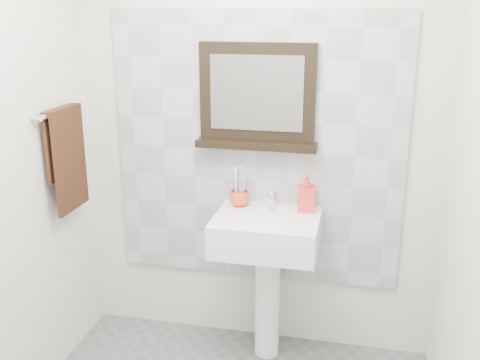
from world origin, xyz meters
The scene contains 9 objects.
back_wall centered at (0.00, 1.10, 1.25)m, with size 2.00×0.01×2.50m, color silver.
splashback centered at (0.00, 1.09, 1.15)m, with size 1.60×0.02×1.50m, color #A3ACB1.
pedestal_sink centered at (0.10, 0.87, 0.68)m, with size 0.55×0.44×0.96m.
toothbrush_cup centered at (-0.07, 0.99, 0.90)m, with size 0.11×0.11×0.09m, color #F5421C.
toothbrushes centered at (-0.07, 0.99, 0.98)m, with size 0.05×0.04×0.21m.
soap_dispenser centered at (0.29, 0.99, 0.96)m, with size 0.09×0.09×0.20m, color red.
framed_mirror centered at (0.01, 1.06, 1.44)m, with size 0.66×0.11×0.56m.
towel_bar centered at (-0.95, 0.72, 1.40)m, with size 0.07×0.40×0.03m.
hand_towel centered at (-0.94, 0.72, 1.19)m, with size 0.06×0.30×0.55m.
Camera 1 is at (0.56, -1.85, 1.92)m, focal length 42.00 mm.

